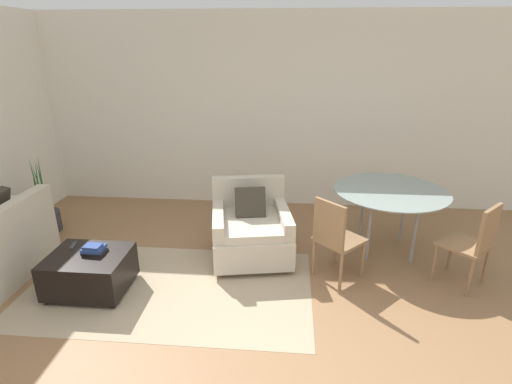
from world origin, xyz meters
name	(u,v)px	position (x,y,z in m)	size (l,w,h in m)	color
ground_plane	(249,368)	(0.00, 0.00, 0.00)	(20.00, 20.00, 0.00)	#936B47
wall_back	(272,113)	(0.00, 3.39, 1.38)	(12.00, 0.06, 2.75)	white
area_rug	(170,287)	(-0.91, 0.99, 0.00)	(2.86, 1.61, 0.01)	tan
armchair	(251,229)	(-0.15, 1.73, 0.33)	(1.01, 1.08, 0.84)	beige
ottoman	(90,271)	(-1.67, 0.89, 0.22)	(0.76, 0.62, 0.40)	black
book_stack	(94,249)	(-1.62, 0.94, 0.44)	(0.23, 0.18, 0.09)	black
tv_remote_primary	(73,245)	(-1.90, 1.05, 0.40)	(0.07, 0.15, 0.01)	#333338
potted_plant	(45,214)	(-2.89, 2.13, 0.24)	(0.35, 0.35, 1.03)	#333338
dining_table	(390,196)	(1.42, 1.97, 0.70)	(1.28, 1.28, 0.77)	#8C9E99
dining_chair_near_left	(335,235)	(0.74, 1.29, 0.52)	(0.59, 0.59, 0.90)	#93704C
dining_chair_near_right	(475,240)	(2.10, 1.29, 0.52)	(0.59, 0.59, 0.90)	#93704C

